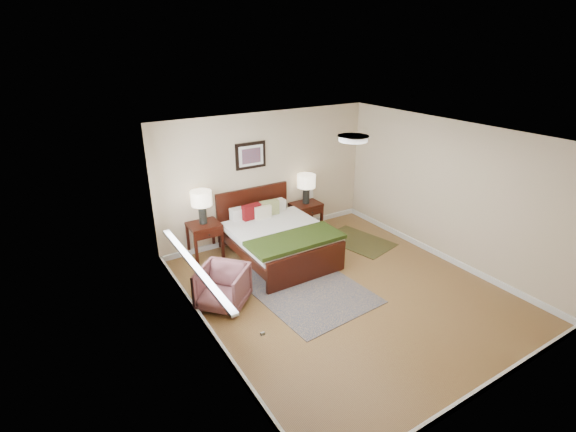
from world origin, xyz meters
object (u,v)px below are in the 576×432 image
object	(u,v)px
nightstand_left	(204,230)
rug_persian	(303,286)
lamp_right	(306,183)
bed	(277,233)
nightstand_right	(306,214)
armchair	(223,287)
lamp_left	(201,201)

from	to	relation	value
nightstand_left	rug_persian	size ratio (longest dim) A/B	0.30
lamp_right	rug_persian	distance (m)	2.46
bed	rug_persian	xyz separation A→B (m)	(-0.15, -1.08, -0.49)
nightstand_right	lamp_right	xyz separation A→B (m)	(0.00, 0.01, 0.67)
armchair	nightstand_left	bearing A→B (deg)	125.01
lamp_left	armchair	bearing A→B (deg)	-102.18
nightstand_right	armchair	size ratio (longest dim) A/B	0.86
lamp_left	rug_persian	world-z (taller)	lamp_left
nightstand_right	nightstand_left	bearing A→B (deg)	-179.75
lamp_left	rug_persian	xyz separation A→B (m)	(0.95, -1.83, -1.09)
bed	nightstand_right	xyz separation A→B (m)	(1.13, 0.73, -0.13)
bed	lamp_left	xyz separation A→B (m)	(-1.10, 0.74, 0.61)
lamp_right	lamp_left	bearing A→B (deg)	180.00
lamp_left	rug_persian	distance (m)	2.33
nightstand_left	lamp_right	size ratio (longest dim) A/B	1.09
nightstand_right	rug_persian	size ratio (longest dim) A/B	0.27
armchair	nightstand_right	bearing A→B (deg)	79.32
lamp_right	bed	bearing A→B (deg)	-146.69
nightstand_right	lamp_left	bearing A→B (deg)	179.68
nightstand_left	armchair	xyz separation A→B (m)	(-0.35, -1.60, -0.22)
nightstand_left	bed	bearing A→B (deg)	-33.34
nightstand_right	rug_persian	bearing A→B (deg)	-125.18
lamp_right	rug_persian	xyz separation A→B (m)	(-1.28, -1.83, -1.03)
nightstand_left	lamp_left	bearing A→B (deg)	90.00
bed	lamp_right	xyz separation A→B (m)	(1.13, 0.74, 0.54)
bed	lamp_right	bearing A→B (deg)	33.31
lamp_left	armchair	xyz separation A→B (m)	(-0.35, -1.62, -0.78)
nightstand_right	armchair	bearing A→B (deg)	-148.03
nightstand_right	armchair	xyz separation A→B (m)	(-2.58, -1.61, -0.05)
nightstand_left	lamp_right	distance (m)	2.29
bed	nightstand_right	bearing A→B (deg)	32.87
nightstand_left	armchair	world-z (taller)	nightstand_left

